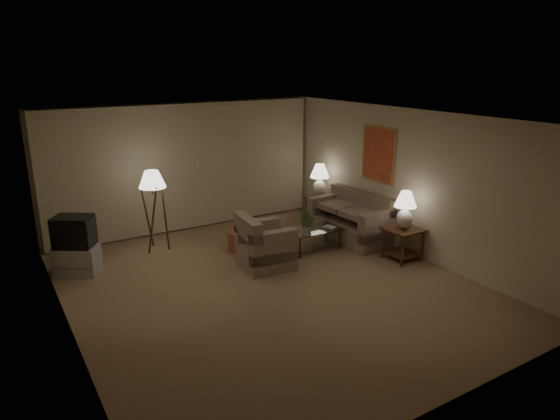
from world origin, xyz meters
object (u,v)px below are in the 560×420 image
Objects in this scene: side_table_near at (403,238)px; table_lamp_near at (405,207)px; armchair at (266,246)px; table_lamp_far at (320,177)px; crt_tv at (74,232)px; side_table_far at (319,205)px; ottoman at (243,240)px; floor_lamp at (154,209)px; sofa at (349,222)px; tv_cabinet at (77,260)px; coffee_table at (314,236)px; vase at (307,227)px.

table_lamp_near is (-0.00, 0.00, 0.59)m from side_table_near.
armchair is 1.47× the size of table_lamp_far.
table_lamp_far reaches higher than table_lamp_near.
table_lamp_far is 5.21m from crt_tv.
ottoman is at bearing -164.45° from side_table_far.
side_table_near reaches higher than ottoman.
floor_lamp reaches higher than side_table_far.
floor_lamp is (-3.68, 2.84, -0.19)m from table_lamp_near.
side_table_far is at bearing 169.01° from sofa.
tv_cabinet is at bearing 170.70° from ottoman.
table_lamp_far reaches higher than tv_cabinet.
sofa is 2.21m from ottoman.
ottoman is at bearing -110.47° from sofa.
side_table_near is at bearing 7.85° from tv_cabinet.
side_table_far is 0.79× the size of crt_tv.
table_lamp_near is 5.80m from tv_cabinet.
crt_tv is at bearing -178.35° from side_table_far.
armchair is at bearing 155.54° from side_table_near.
crt_tv reaches higher than armchair.
ottoman is at bearing 139.00° from table_lamp_near.
ottoman is (-1.16, 0.72, -0.08)m from coffee_table.
ottoman is at bearing 139.00° from side_table_near.
vase is at bearing -180.00° from coffee_table.
table_lamp_far is at bearing 90.00° from table_lamp_near.
side_table_far is 1.02× the size of ottoman.
tv_cabinet is 2.97m from ottoman.
sofa is 0.96m from coffee_table.
table_lamp_far is at bearing 90.00° from side_table_near.
table_lamp_far is (0.15, 1.25, 0.65)m from sofa.
table_lamp_near is at bearing 7.85° from tv_cabinet.
vase is at bearing -88.97° from sofa.
sofa is 1.69× the size of armchair.
floor_lamp reaches higher than coffee_table.
floor_lamp is at bearing 148.36° from ottoman.
crt_tv is at bearing -106.43° from sofa.
crt_tv is 1.29× the size of ottoman.
table_lamp_far is (2.29, 1.56, 0.66)m from armchair.
crt_tv is 4.13m from vase.
tv_cabinet is at bearing 154.77° from table_lamp_near.
ottoman is (-2.27, 1.97, -0.22)m from side_table_near.
armchair is 1.30× the size of tv_cabinet.
sofa is at bearing -16.33° from ottoman.
tv_cabinet is (-4.10, 1.20, -0.03)m from coffee_table.
crt_tv reaches higher than side_table_near.
ottoman is at bearing -164.45° from table_lamp_far.
table_lamp_far reaches higher than side_table_far.
side_table_far is at bearing 90.00° from side_table_near.
sofa is at bearing 96.34° from table_lamp_near.
table_lamp_near is (2.29, -1.04, 0.64)m from armchair.
coffee_table is (1.19, 0.21, -0.10)m from armchair.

